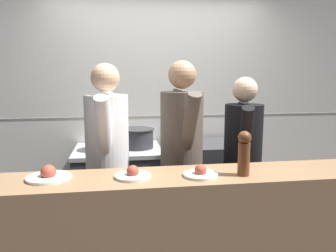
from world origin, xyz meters
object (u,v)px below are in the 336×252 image
(oven_range, at_px, (119,188))
(pepper_mill, at_px, (244,152))
(sauce_pot, at_px, (137,138))
(chef_head_cook, at_px, (108,158))
(chef_line, at_px, (242,159))
(plated_dish_main, at_px, (49,175))
(stock_pot, at_px, (101,142))
(plated_dish_appetiser, at_px, (133,174))
(chef_sous, at_px, (182,154))
(plated_dish_dessert, at_px, (201,173))

(oven_range, relative_size, pepper_mill, 3.02)
(sauce_pot, height_order, pepper_mill, pepper_mill)
(sauce_pot, height_order, chef_head_cook, chef_head_cook)
(sauce_pot, relative_size, chef_line, 0.22)
(pepper_mill, bearing_deg, plated_dish_main, 174.84)
(pepper_mill, xyz_separation_m, chef_line, (0.26, 0.68, -0.23))
(oven_range, distance_m, stock_pot, 0.54)
(plated_dish_appetiser, xyz_separation_m, pepper_mill, (0.72, -0.06, 0.14))
(stock_pot, bearing_deg, oven_range, 11.31)
(sauce_pot, distance_m, plated_dish_appetiser, 1.33)
(oven_range, relative_size, chef_sous, 0.51)
(oven_range, xyz_separation_m, plated_dish_dessert, (0.54, -1.37, 0.56))
(chef_head_cook, bearing_deg, sauce_pot, 71.92)
(stock_pot, distance_m, chef_head_cook, 0.70)
(plated_dish_dessert, height_order, chef_head_cook, chef_head_cook)
(plated_dish_dessert, bearing_deg, chef_line, 50.34)
(plated_dish_dessert, distance_m, pepper_mill, 0.31)
(pepper_mill, xyz_separation_m, chef_head_cook, (-0.90, 0.67, -0.17))
(oven_range, xyz_separation_m, stock_pot, (-0.17, -0.03, 0.51))
(pepper_mill, height_order, chef_sous, chef_sous)
(chef_line, bearing_deg, oven_range, 162.75)
(stock_pot, relative_size, plated_dish_dessert, 1.40)
(sauce_pot, bearing_deg, plated_dish_appetiser, -94.59)
(stock_pot, xyz_separation_m, plated_dish_dessert, (0.71, -1.33, 0.05))
(chef_head_cook, height_order, chef_line, chef_head_cook)
(plated_dish_main, height_order, chef_head_cook, chef_head_cook)
(plated_dish_main, relative_size, chef_head_cook, 0.16)
(chef_head_cook, distance_m, chef_sous, 0.62)
(chef_line, bearing_deg, stock_pot, 167.64)
(pepper_mill, bearing_deg, chef_head_cook, 143.34)
(sauce_pot, distance_m, pepper_mill, 1.53)
(oven_range, distance_m, sauce_pot, 0.58)
(plated_dish_main, distance_m, chef_sous, 1.11)
(chef_sous, height_order, chef_line, chef_sous)
(plated_dish_dessert, xyz_separation_m, pepper_mill, (0.28, -0.02, 0.14))
(plated_dish_appetiser, relative_size, pepper_mill, 0.79)
(plated_dish_appetiser, bearing_deg, pepper_mill, -5.06)
(plated_dish_main, relative_size, plated_dish_dessert, 1.22)
(chef_head_cook, bearing_deg, plated_dish_main, -118.64)
(sauce_pot, bearing_deg, stock_pot, -174.73)
(plated_dish_dessert, relative_size, chef_line, 0.14)
(sauce_pot, xyz_separation_m, plated_dish_appetiser, (-0.11, -1.33, 0.02))
(oven_range, height_order, sauce_pot, sauce_pot)
(sauce_pot, distance_m, chef_sous, 0.80)
(chef_line, bearing_deg, chef_sous, -161.90)
(plated_dish_appetiser, xyz_separation_m, chef_line, (0.98, 0.62, -0.10))
(plated_dish_main, distance_m, chef_line, 1.62)
(sauce_pot, bearing_deg, chef_head_cook, -111.59)
(plated_dish_dessert, bearing_deg, sauce_pot, 103.61)
(oven_range, relative_size, chef_line, 0.55)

